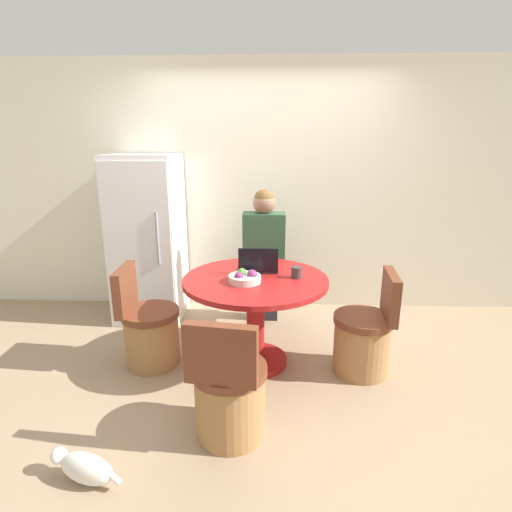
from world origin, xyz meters
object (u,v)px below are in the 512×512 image
at_px(person_seated, 264,251).
at_px(cat, 85,467).
at_px(laptop, 258,266).
at_px(dining_table, 256,301).
at_px(fruit_bowl, 245,278).
at_px(chair_left_side, 149,332).
at_px(chair_right_side, 364,339).
at_px(chair_near_camera, 229,395).
at_px(refrigerator, 148,239).

distance_m(person_seated, cat, 2.34).
distance_m(laptop, cat, 1.82).
bearing_deg(dining_table, person_seated, 86.33).
xyz_separation_m(person_seated, fruit_bowl, (-0.13, -0.90, 0.03)).
relative_size(chair_left_side, person_seated, 0.62).
bearing_deg(dining_table, fruit_bowl, -126.44).
relative_size(chair_left_side, fruit_bowl, 3.38).
bearing_deg(person_seated, chair_right_side, 132.58).
bearing_deg(dining_table, chair_left_side, -177.43).
bearing_deg(chair_left_side, chair_near_camera, -140.47).
relative_size(dining_table, chair_right_side, 1.37).
xyz_separation_m(chair_left_side, chair_near_camera, (0.74, -0.82, 0.00)).
height_order(person_seated, laptop, person_seated).
bearing_deg(cat, dining_table, -108.03).
relative_size(chair_left_side, chair_near_camera, 1.00).
bearing_deg(fruit_bowl, refrigerator, 135.66).
relative_size(person_seated, cat, 3.10).
bearing_deg(cat, fruit_bowl, -107.89).
bearing_deg(fruit_bowl, laptop, 70.59).
height_order(chair_left_side, chair_near_camera, same).
bearing_deg(laptop, person_seated, -93.01).
relative_size(refrigerator, person_seated, 1.23).
distance_m(chair_right_side, person_seated, 1.29).
bearing_deg(chair_left_side, laptop, -79.62).
relative_size(person_seated, fruit_bowl, 5.50).
bearing_deg(chair_left_side, person_seated, -50.35).
height_order(dining_table, laptop, laptop).
bearing_deg(fruit_bowl, cat, -124.87).
bearing_deg(chair_near_camera, dining_table, -90.00).
xyz_separation_m(dining_table, chair_near_camera, (-0.13, -0.86, -0.27)).
xyz_separation_m(laptop, cat, (-0.89, -1.42, -0.71)).
xyz_separation_m(dining_table, fruit_bowl, (-0.08, -0.10, 0.24)).
relative_size(laptop, fruit_bowl, 1.29).
relative_size(chair_left_side, chair_right_side, 1.00).
distance_m(refrigerator, chair_left_side, 1.14).
distance_m(chair_right_side, fruit_bowl, 1.07).
xyz_separation_m(refrigerator, laptop, (1.15, -0.76, -0.04)).
bearing_deg(chair_right_side, laptop, -100.81).
relative_size(dining_table, laptop, 3.58).
xyz_separation_m(chair_right_side, person_seated, (-0.81, 0.89, 0.47)).
bearing_deg(laptop, chair_near_camera, 81.97).
relative_size(chair_near_camera, fruit_bowl, 3.38).
height_order(refrigerator, cat, refrigerator).
bearing_deg(refrigerator, fruit_bowl, -44.34).
distance_m(dining_table, laptop, 0.30).
bearing_deg(chair_near_camera, cat, 35.88).
bearing_deg(chair_right_side, chair_near_camera, -46.22).
xyz_separation_m(chair_right_side, laptop, (-0.85, 0.26, 0.51)).
bearing_deg(chair_right_side, dining_table, -90.00).
bearing_deg(person_seated, cat, 65.64).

